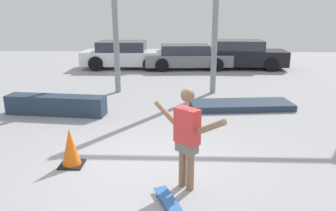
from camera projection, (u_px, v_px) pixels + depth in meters
ground_plane at (152, 168)px, 6.01m from camera, size 36.00×36.00×0.00m
skateboarder at (187, 134)px, 5.11m from camera, size 1.11×1.07×1.67m
skateboard at (168, 200)px, 4.88m from camera, size 0.50×0.83×0.08m
grind_box at (56, 105)px, 9.11m from camera, size 2.82×0.80×0.53m
manual_pad at (241, 105)px, 9.72m from camera, size 3.07×1.32×0.19m
parked_car_white at (125, 55)px, 16.41m from camera, size 4.24×2.00×1.35m
parked_car_grey at (187, 57)px, 16.24m from camera, size 4.32×2.07×1.19m
parked_car_black at (241, 55)px, 16.39m from camera, size 4.42×2.12×1.39m
traffic_cone at (71, 148)px, 6.04m from camera, size 0.43×0.43×0.73m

